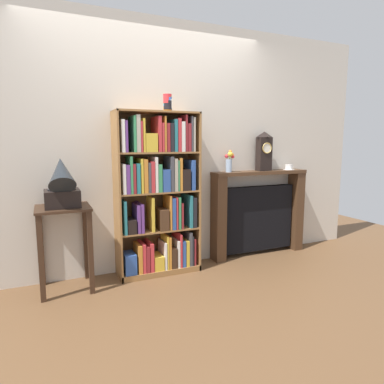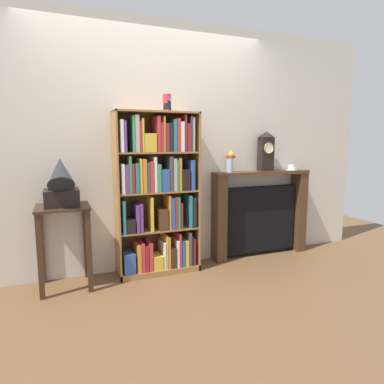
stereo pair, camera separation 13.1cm
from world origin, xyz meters
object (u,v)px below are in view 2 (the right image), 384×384
at_px(bookshelf, 158,197).
at_px(flower_vase, 230,161).
at_px(mantel_clock, 266,151).
at_px(fireplace_mantel, 260,214).
at_px(teacup_with_saucer, 292,168).
at_px(gramophone, 61,184).
at_px(side_table_left, 64,230).
at_px(cup_stack, 167,103).

relative_size(bookshelf, flower_vase, 6.66).
relative_size(mantel_clock, flower_vase, 1.85).
distance_m(bookshelf, mantel_clock, 1.40).
xyz_separation_m(fireplace_mantel, teacup_with_saucer, (0.42, -0.02, 0.55)).
distance_m(gramophone, flower_vase, 1.79).
bearing_deg(fireplace_mantel, teacup_with_saucer, -2.44).
height_order(side_table_left, mantel_clock, mantel_clock).
height_order(fireplace_mantel, mantel_clock, mantel_clock).
xyz_separation_m(cup_stack, flower_vase, (0.76, 0.09, -0.59)).
height_order(cup_stack, flower_vase, cup_stack).
bearing_deg(flower_vase, bookshelf, -175.50).
bearing_deg(teacup_with_saucer, flower_vase, -179.83).
distance_m(cup_stack, mantel_clock, 1.32).
bearing_deg(cup_stack, mantel_clock, 4.39).
distance_m(side_table_left, mantel_clock, 2.35).
bearing_deg(fireplace_mantel, cup_stack, -174.50).
bearing_deg(mantel_clock, cup_stack, -175.61).
relative_size(cup_stack, gramophone, 0.33).
xyz_separation_m(mantel_clock, teacup_with_saucer, (0.37, 0.00, -0.20)).
bearing_deg(mantel_clock, bookshelf, -177.05).
bearing_deg(gramophone, cup_stack, 4.26).
relative_size(mantel_clock, teacup_with_saucer, 3.24).
distance_m(fireplace_mantel, mantel_clock, 0.75).
height_order(fireplace_mantel, flower_vase, flower_vase).
xyz_separation_m(side_table_left, gramophone, (0.00, -0.05, 0.44)).
xyz_separation_m(cup_stack, teacup_with_saucer, (1.60, 0.10, -0.69)).
height_order(gramophone, flower_vase, gramophone).
relative_size(bookshelf, side_table_left, 2.12).
bearing_deg(bookshelf, gramophone, -173.68).
xyz_separation_m(side_table_left, mantel_clock, (2.24, 0.12, 0.70)).
xyz_separation_m(bookshelf, mantel_clock, (1.32, 0.07, 0.45)).
height_order(bookshelf, cup_stack, cup_stack).
bearing_deg(cup_stack, flower_vase, 7.01).
height_order(cup_stack, fireplace_mantel, cup_stack).
distance_m(side_table_left, gramophone, 0.44).
relative_size(gramophone, teacup_with_saucer, 3.60).
bearing_deg(cup_stack, bookshelf, 165.36).
relative_size(side_table_left, teacup_with_saucer, 5.50).
height_order(bookshelf, fireplace_mantel, bookshelf).
distance_m(mantel_clock, teacup_with_saucer, 0.42).
bearing_deg(teacup_with_saucer, side_table_left, -177.40).
distance_m(flower_vase, teacup_with_saucer, 0.84).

